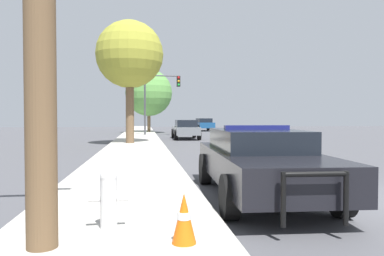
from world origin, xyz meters
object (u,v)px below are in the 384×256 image
at_px(tree_sidewalk_far, 149,93).
at_px(car_background_distant, 204,124).
at_px(car_background_midblock, 186,129).
at_px(tree_sidewalk_mid, 130,55).
at_px(fire_hydrant, 109,196).
at_px(traffic_light, 159,92).
at_px(police_car, 259,160).
at_px(traffic_cone, 184,218).

bearing_deg(tree_sidewalk_far, car_background_distant, 39.75).
relative_size(car_background_midblock, tree_sidewalk_mid, 0.67).
bearing_deg(car_background_distant, tree_sidewalk_far, -143.82).
distance_m(fire_hydrant, car_background_distant, 38.42).
bearing_deg(fire_hydrant, car_background_distant, 78.87).
xyz_separation_m(tree_sidewalk_mid, tree_sidewalk_far, (1.32, 15.86, -1.10)).
relative_size(traffic_light, car_background_midblock, 1.10).
relative_size(police_car, tree_sidewalk_mid, 0.77).
height_order(fire_hydrant, car_background_distant, car_background_distant).
bearing_deg(police_car, car_background_midblock, -89.62).
height_order(car_background_distant, tree_sidewalk_far, tree_sidewalk_far).
xyz_separation_m(police_car, car_background_midblock, (0.77, 19.89, 0.00)).
distance_m(car_background_midblock, traffic_cone, 23.00).
bearing_deg(car_background_midblock, police_car, -91.44).
xyz_separation_m(car_background_distant, tree_sidewalk_mid, (-7.70, -21.17, 4.34)).
bearing_deg(tree_sidewalk_far, tree_sidewalk_mid, -94.75).
height_order(fire_hydrant, tree_sidewalk_mid, tree_sidewalk_mid).
bearing_deg(tree_sidewalk_mid, car_background_midblock, 55.68).
bearing_deg(car_background_distant, tree_sidewalk_mid, -113.56).
bearing_deg(fire_hydrant, tree_sidewalk_mid, 90.99).
height_order(police_car, traffic_cone, police_car).
relative_size(car_background_midblock, tree_sidewalk_far, 0.75).
bearing_deg(car_background_distant, police_car, -101.03).
bearing_deg(traffic_light, traffic_cone, -91.82).
relative_size(police_car, car_background_distant, 1.24).
height_order(fire_hydrant, tree_sidewalk_far, tree_sidewalk_far).
bearing_deg(car_background_distant, traffic_cone, -103.16).
relative_size(police_car, tree_sidewalk_far, 0.86).
height_order(tree_sidewalk_mid, tree_sidewalk_far, tree_sidewalk_mid).
bearing_deg(police_car, car_background_distant, -94.86).
xyz_separation_m(police_car, fire_hydrant, (-2.77, -2.25, -0.19)).
xyz_separation_m(fire_hydrant, traffic_light, (1.79, 26.47, 3.13)).
relative_size(fire_hydrant, car_background_midblock, 0.17).
bearing_deg(traffic_cone, police_car, 58.04).
xyz_separation_m(tree_sidewalk_far, traffic_cone, (-0.10, -33.09, -3.58)).
bearing_deg(fire_hydrant, car_background_midblock, 80.90).
xyz_separation_m(fire_hydrant, car_background_distant, (7.42, 37.69, 0.22)).
distance_m(fire_hydrant, tree_sidewalk_mid, 17.15).
bearing_deg(police_car, fire_hydrant, 41.65).
distance_m(police_car, car_background_midblock, 19.90).
bearing_deg(traffic_cone, tree_sidewalk_far, 89.82).
distance_m(fire_hydrant, tree_sidewalk_far, 32.59).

